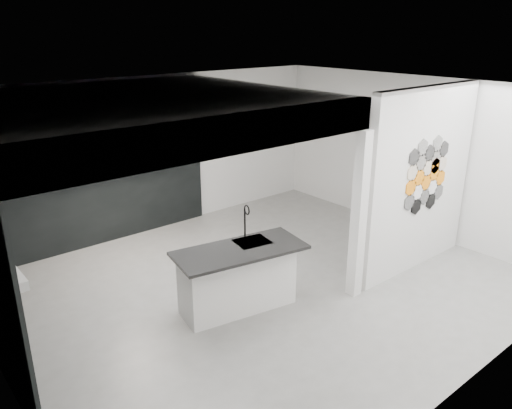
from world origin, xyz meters
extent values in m
cube|color=slate|center=(0.00, 0.00, -0.01)|extent=(7.00, 6.00, 0.01)
cube|color=silver|center=(2.23, -1.00, 1.40)|extent=(2.45, 0.15, 2.80)
cube|color=black|center=(-1.30, 2.97, 1.18)|extent=(4.40, 0.04, 2.35)
cube|color=silver|center=(-1.30, 1.00, 2.55)|extent=(4.40, 4.00, 0.40)
cube|color=silver|center=(0.82, -1.00, 1.18)|extent=(0.16, 0.16, 2.35)
cube|color=silver|center=(-1.30, -0.92, 2.55)|extent=(4.40, 0.16, 0.40)
cube|color=silver|center=(-3.24, 0.80, 0.85)|extent=(0.40, 0.60, 0.12)
cube|color=black|center=(-1.20, 2.87, 1.30)|extent=(3.00, 0.15, 0.04)
cube|color=silver|center=(-0.68, -0.25, 0.43)|extent=(1.57, 0.81, 0.86)
cube|color=black|center=(-0.69, -0.33, 0.88)|extent=(1.81, 1.04, 0.04)
cube|color=black|center=(-0.42, -0.25, 0.89)|extent=(0.51, 0.45, 0.02)
cylinder|color=black|center=(-0.39, -0.05, 1.10)|extent=(0.03, 0.03, 0.40)
torus|color=black|center=(-0.40, -0.11, 1.30)|extent=(0.04, 0.14, 0.14)
cylinder|color=black|center=(-2.55, 2.87, 1.40)|extent=(0.25, 0.25, 0.16)
ellipsoid|color=black|center=(-0.05, 2.87, 1.39)|extent=(0.19, 0.19, 0.14)
cylinder|color=gray|center=(0.15, 2.87, 1.37)|extent=(0.17, 0.17, 0.10)
cylinder|color=gray|center=(0.15, 2.87, 1.40)|extent=(0.14, 0.14, 0.15)
cylinder|color=black|center=(-1.22, 2.87, 1.39)|extent=(0.07, 0.07, 0.15)
cylinder|color=black|center=(-1.76, 2.87, 1.37)|extent=(0.09, 0.09, 0.09)
cylinder|color=black|center=(1.86, -1.09, 1.16)|extent=(0.26, 0.02, 0.26)
cylinder|color=orange|center=(1.86, -1.09, 1.39)|extent=(0.26, 0.02, 0.26)
cylinder|color=beige|center=(1.86, -1.09, 1.61)|extent=(0.26, 0.02, 0.26)
cylinder|color=#2D2D2D|center=(1.86, -1.09, 1.84)|extent=(0.26, 0.02, 0.26)
cylinder|color=black|center=(2.06, -1.09, 1.05)|extent=(0.26, 0.02, 0.26)
cylinder|color=white|center=(2.06, -1.09, 1.27)|extent=(0.26, 0.02, 0.26)
cylinder|color=orange|center=(2.06, -1.09, 1.50)|extent=(0.26, 0.02, 0.26)
cylinder|color=#66635E|center=(2.06, -1.09, 1.73)|extent=(0.26, 0.02, 0.26)
cylinder|color=silver|center=(2.06, -1.09, 1.95)|extent=(0.26, 0.02, 0.26)
cylinder|color=black|center=(2.25, -1.09, 1.16)|extent=(0.26, 0.02, 0.26)
cylinder|color=orange|center=(2.25, -1.09, 1.39)|extent=(0.26, 0.02, 0.26)
cylinder|color=beige|center=(2.25, -1.09, 1.61)|extent=(0.26, 0.02, 0.26)
cylinder|color=#2D2D2D|center=(2.25, -1.09, 1.84)|extent=(0.26, 0.02, 0.26)
cylinder|color=black|center=(2.44, -1.09, 1.05)|extent=(0.26, 0.02, 0.26)
cylinder|color=white|center=(2.44, -1.09, 1.27)|extent=(0.26, 0.02, 0.26)
cylinder|color=orange|center=(2.44, -1.09, 1.50)|extent=(0.26, 0.02, 0.26)
cylinder|color=#66635E|center=(2.44, -1.09, 1.73)|extent=(0.26, 0.02, 0.26)
cylinder|color=silver|center=(2.44, -1.09, 1.95)|extent=(0.26, 0.02, 0.26)
cylinder|color=black|center=(2.64, -1.09, 1.16)|extent=(0.26, 0.02, 0.26)
cylinder|color=orange|center=(2.64, -1.09, 1.39)|extent=(0.26, 0.02, 0.26)
cylinder|color=beige|center=(2.64, -1.09, 1.61)|extent=(0.26, 0.02, 0.26)
cylinder|color=#2D2D2D|center=(2.64, -1.09, 1.84)|extent=(0.26, 0.02, 0.26)
cylinder|color=orange|center=(2.44, -1.09, 1.61)|extent=(0.26, 0.02, 0.26)
camera|label=1|loc=(-4.26, -4.93, 3.59)|focal=35.00mm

